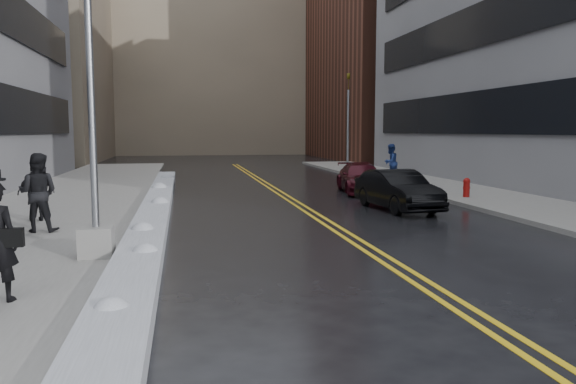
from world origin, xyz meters
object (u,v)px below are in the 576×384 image
pedestrian_b (38,193)px  pedestrian_d (36,192)px  car_maroon (361,178)px  fire_hydrant (467,186)px  pedestrian_east (390,162)px  car_black (397,190)px  traffic_signal (348,119)px  lamppost (93,137)px

pedestrian_b → pedestrian_d: 1.84m
pedestrian_d → car_maroon: size_ratio=0.38×
fire_hydrant → pedestrian_d: size_ratio=0.45×
pedestrian_east → car_black: 9.70m
pedestrian_east → traffic_signal: bearing=-123.3°
traffic_signal → pedestrian_b: (-13.61, -18.84, -2.27)m
fire_hydrant → pedestrian_d: (-14.59, -3.07, 0.41)m
pedestrian_b → car_black: size_ratio=0.48×
pedestrian_b → pedestrian_d: (-0.48, 1.77, -0.17)m
lamppost → car_black: 10.91m
pedestrian_b → traffic_signal: bearing=-118.7°
traffic_signal → car_black: (-3.00, -15.83, -2.73)m
fire_hydrant → car_black: (-3.50, -1.83, 0.12)m
lamppost → car_maroon: bearing=51.1°
traffic_signal → car_maroon: (-2.54, -10.53, -2.78)m
lamppost → pedestrian_east: size_ratio=4.13×
car_black → fire_hydrant: bearing=21.6°
lamppost → car_maroon: lamppost is taller
pedestrian_east → car_black: bearing=35.1°
pedestrian_d → lamppost: bearing=96.4°
pedestrian_b → pedestrian_east: pedestrian_b is taller
fire_hydrant → lamppost: bearing=-147.0°
traffic_signal → pedestrian_east: traffic_signal is taller
pedestrian_d → traffic_signal: bearing=-148.0°
car_black → car_maroon: bearing=79.0°
lamppost → fire_hydrant: size_ratio=10.45×
fire_hydrant → pedestrian_b: size_ratio=0.37×
car_maroon → pedestrian_d: bearing=-142.7°
lamppost → car_black: bearing=35.0°
car_black → car_maroon: size_ratio=0.95×
traffic_signal → fire_hydrant: bearing=-88.0°
pedestrian_d → car_black: (11.09, 1.24, -0.28)m
fire_hydrant → traffic_signal: bearing=92.0°
pedestrian_east → car_maroon: (-2.78, -3.83, -0.45)m
traffic_signal → car_maroon: traffic_signal is taller
lamppost → fire_hydrant: bearing=33.0°
fire_hydrant → car_maroon: bearing=131.2°
fire_hydrant → pedestrian_b: (-14.11, -4.84, 0.58)m
lamppost → pedestrian_east: bearing=51.8°
traffic_signal → car_black: size_ratio=1.47×
pedestrian_d → car_black: bearing=167.9°
pedestrian_d → pedestrian_east: pedestrian_east is taller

